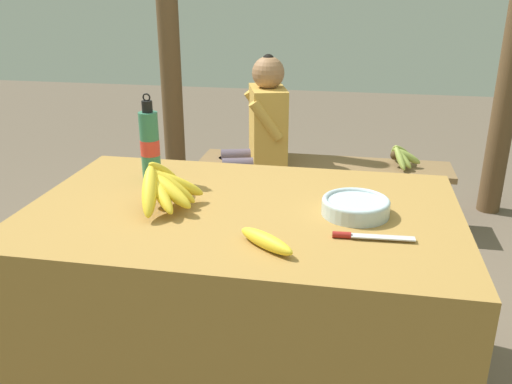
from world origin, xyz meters
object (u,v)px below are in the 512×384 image
at_px(serving_bowl, 356,206).
at_px(loose_banana_front, 266,241).
at_px(water_bottle, 150,146).
at_px(banana_bunch_ripe, 165,185).
at_px(support_post_near, 168,26).
at_px(knife, 362,236).
at_px(wooden_bench, 323,172).
at_px(banana_bunch_green, 401,155).
at_px(seated_vendor, 260,129).

relative_size(serving_bowl, loose_banana_front, 1.15).
bearing_deg(water_bottle, serving_bowl, -13.38).
xyz_separation_m(banana_bunch_ripe, support_post_near, (-0.65, 1.97, 0.36)).
relative_size(water_bottle, knife, 1.40).
bearing_deg(loose_banana_front, water_bottle, 137.65).
height_order(wooden_bench, support_post_near, support_post_near).
height_order(serving_bowl, water_bottle, water_bottle).
bearing_deg(banana_bunch_green, support_post_near, 166.42).
relative_size(serving_bowl, support_post_near, 0.10).
height_order(knife, support_post_near, support_post_near).
distance_m(loose_banana_front, support_post_near, 2.48).
bearing_deg(loose_banana_front, banana_bunch_green, 74.36).
bearing_deg(banana_bunch_green, banana_bunch_ripe, -119.46).
bearing_deg(seated_vendor, water_bottle, 65.45).
xyz_separation_m(serving_bowl, banana_bunch_green, (0.27, 1.54, -0.28)).
bearing_deg(seated_vendor, banana_bunch_ripe, 71.72).
xyz_separation_m(serving_bowl, support_post_near, (-1.28, 1.92, 0.41)).
bearing_deg(loose_banana_front, support_post_near, 115.11).
relative_size(wooden_bench, banana_bunch_green, 5.29).
bearing_deg(serving_bowl, seated_vendor, 111.33).
xyz_separation_m(banana_bunch_ripe, loose_banana_front, (0.39, -0.24, -0.06)).
bearing_deg(loose_banana_front, wooden_bench, 88.29).
xyz_separation_m(serving_bowl, knife, (0.02, -0.18, -0.02)).
bearing_deg(seated_vendor, wooden_bench, 170.19).
height_order(seated_vendor, support_post_near, support_post_near).
bearing_deg(knife, serving_bowl, 93.90).
bearing_deg(banana_bunch_ripe, wooden_bench, 74.47).
bearing_deg(banana_bunch_green, knife, -98.08).
height_order(loose_banana_front, wooden_bench, loose_banana_front).
xyz_separation_m(loose_banana_front, seated_vendor, (-0.33, 1.79, -0.14)).
distance_m(serving_bowl, banana_bunch_green, 1.59).
bearing_deg(banana_bunch_ripe, seated_vendor, 88.07).
height_order(serving_bowl, seated_vendor, seated_vendor).
relative_size(seated_vendor, support_post_near, 0.45).
relative_size(seated_vendor, banana_bunch_green, 3.59).
height_order(water_bottle, knife, water_bottle).
bearing_deg(wooden_bench, serving_bowl, -82.84).
xyz_separation_m(knife, banana_bunch_green, (0.25, 1.73, -0.26)).
height_order(wooden_bench, banana_bunch_green, banana_bunch_green).
bearing_deg(support_post_near, knife, -58.15).
relative_size(banana_bunch_ripe, seated_vendor, 0.34).
relative_size(water_bottle, seated_vendor, 0.32).
bearing_deg(support_post_near, banana_bunch_green, -13.58).
height_order(loose_banana_front, banana_bunch_green, loose_banana_front).
bearing_deg(knife, banana_bunch_ripe, 165.84).
xyz_separation_m(wooden_bench, banana_bunch_green, (0.46, 0.01, 0.13)).
height_order(serving_bowl, wooden_bench, serving_bowl).
relative_size(banana_bunch_ripe, knife, 1.47).
bearing_deg(banana_bunch_green, seated_vendor, -176.46).
bearing_deg(water_bottle, banana_bunch_ripe, -59.84).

